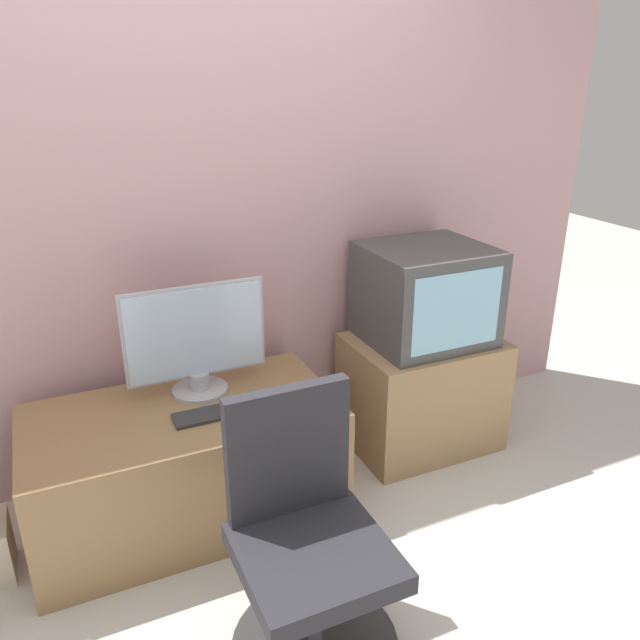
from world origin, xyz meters
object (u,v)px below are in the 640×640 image
object	(u,v)px
office_chair	(307,553)
keyboard	(213,414)
crt_tv	(425,294)
mouse	(265,404)
main_monitor	(196,341)

from	to	relation	value
office_chair	keyboard	bearing A→B (deg)	98.47
crt_tv	office_chair	size ratio (longest dim) A/B	0.64
keyboard	mouse	world-z (taller)	mouse
keyboard	office_chair	size ratio (longest dim) A/B	0.35
main_monitor	mouse	xyz separation A→B (m)	(0.21, -0.24, -0.23)
keyboard	crt_tv	distance (m)	1.18
mouse	crt_tv	xyz separation A→B (m)	(0.91, 0.22, 0.28)
keyboard	office_chair	world-z (taller)	office_chair
office_chair	crt_tv	bearing A→B (deg)	41.56
keyboard	crt_tv	xyz separation A→B (m)	(1.13, 0.19, 0.28)
keyboard	main_monitor	bearing A→B (deg)	88.90
crt_tv	keyboard	bearing A→B (deg)	-170.25
keyboard	mouse	distance (m)	0.22
office_chair	main_monitor	bearing A→B (deg)	96.27
crt_tv	main_monitor	bearing A→B (deg)	178.90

